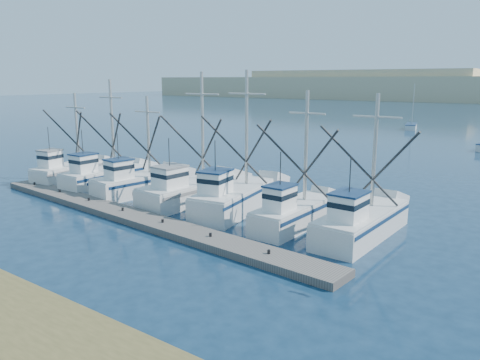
# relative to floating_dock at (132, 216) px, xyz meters

# --- Properties ---
(ground) EXTENTS (500.00, 500.00, 0.00)m
(ground) POSITION_rel_floating_dock_xyz_m (8.82, -6.13, -0.20)
(ground) COLOR #0D253B
(ground) RESTS_ON ground
(floating_dock) EXTENTS (30.40, 4.45, 0.40)m
(floating_dock) POSITION_rel_floating_dock_xyz_m (0.00, 0.00, 0.00)
(floating_dock) COLOR #65605A
(floating_dock) RESTS_ON ground
(trawler_fleet) EXTENTS (29.73, 8.59, 9.48)m
(trawler_fleet) POSITION_rel_floating_dock_xyz_m (0.51, 4.89, 0.77)
(trawler_fleet) COLOR silver
(trawler_fleet) RESTS_ON ground
(sailboat_far) EXTENTS (3.04, 6.24, 8.10)m
(sailboat_far) POSITION_rel_floating_dock_xyz_m (-1.76, 67.52, 0.29)
(sailboat_far) COLOR silver
(sailboat_far) RESTS_ON ground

